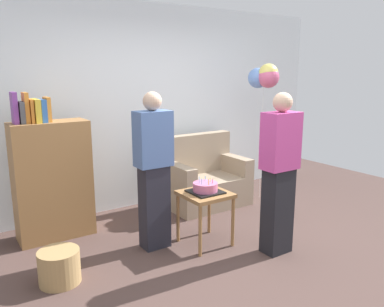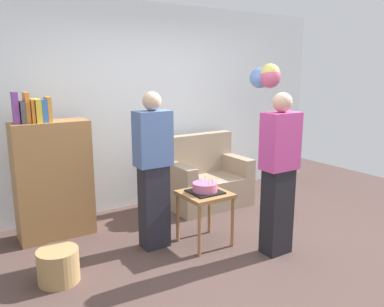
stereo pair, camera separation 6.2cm
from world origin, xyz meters
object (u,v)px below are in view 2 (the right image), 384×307
object	(u,v)px
couch	(205,180)
balloon_bunch	(266,76)
side_table	(205,200)
person_blowing_candles	(153,170)
person_holding_cake	(279,174)
wicker_basket	(58,266)
bookshelf	(53,177)
birthday_cake	(205,188)
handbag	(284,207)

from	to	relation	value
couch	balloon_bunch	size ratio (longest dim) A/B	0.57
balloon_bunch	side_table	bearing A→B (deg)	-153.73
person_blowing_candles	person_holding_cake	distance (m)	1.26
side_table	balloon_bunch	xyz separation A→B (m)	(1.54, 0.76, 1.26)
person_holding_cake	wicker_basket	distance (m)	2.22
bookshelf	birthday_cake	xyz separation A→B (m)	(1.28, -1.08, -0.06)
person_blowing_candles	person_holding_cake	xyz separation A→B (m)	(0.98, -0.80, 0.00)
bookshelf	balloon_bunch	bearing A→B (deg)	-6.59
bookshelf	couch	bearing A→B (deg)	-1.39
couch	bookshelf	size ratio (longest dim) A/B	0.68
person_blowing_candles	bookshelf	bearing A→B (deg)	133.14
couch	person_blowing_candles	world-z (taller)	person_blowing_candles
couch	bookshelf	distance (m)	2.04
couch	handbag	xyz separation A→B (m)	(0.64, -0.88, -0.24)
person_holding_cake	handbag	bearing A→B (deg)	-113.63
birthday_cake	bookshelf	bearing A→B (deg)	139.80
couch	person_blowing_candles	size ratio (longest dim) A/B	0.67
handbag	balloon_bunch	world-z (taller)	balloon_bunch
bookshelf	person_blowing_candles	bearing A→B (deg)	-46.24
bookshelf	person_blowing_candles	distance (m)	1.18
handbag	couch	bearing A→B (deg)	125.85
birthday_cake	wicker_basket	distance (m)	1.59
person_blowing_candles	person_holding_cake	bearing A→B (deg)	-39.86
person_holding_cake	handbag	distance (m)	1.34
wicker_basket	birthday_cake	bearing A→B (deg)	-2.82
bookshelf	handbag	bearing A→B (deg)	-19.34
person_blowing_candles	side_table	bearing A→B (deg)	-27.51
person_blowing_candles	handbag	xyz separation A→B (m)	(1.84, -0.09, -0.73)
side_table	person_holding_cake	world-z (taller)	person_holding_cake
side_table	person_holding_cake	bearing A→B (deg)	-48.02
birthday_cake	handbag	distance (m)	1.47
birthday_cake	handbag	xyz separation A→B (m)	(1.37, 0.15, -0.53)
handbag	bookshelf	bearing A→B (deg)	160.66
couch	wicker_basket	xyz separation A→B (m)	(-2.25, -0.96, -0.19)
person_blowing_candles	wicker_basket	bearing A→B (deg)	-171.53
side_table	balloon_bunch	bearing A→B (deg)	26.27
bookshelf	balloon_bunch	size ratio (longest dim) A/B	0.84
person_blowing_candles	balloon_bunch	xyz separation A→B (m)	(2.01, 0.52, 0.92)
person_blowing_candles	person_holding_cake	world-z (taller)	same
bookshelf	wicker_basket	distance (m)	1.17
bookshelf	side_table	distance (m)	1.69
bookshelf	balloon_bunch	xyz separation A→B (m)	(2.82, -0.33, 1.06)
bookshelf	balloon_bunch	distance (m)	3.03
couch	balloon_bunch	distance (m)	1.65
couch	person_holding_cake	xyz separation A→B (m)	(-0.23, -1.59, 0.49)
birthday_cake	person_blowing_candles	xyz separation A→B (m)	(-0.48, 0.24, 0.21)
side_table	handbag	world-z (taller)	side_table
person_holding_cake	couch	bearing A→B (deg)	-71.14
couch	wicker_basket	bearing A→B (deg)	-156.85
couch	side_table	xyz separation A→B (m)	(-0.73, -1.04, 0.15)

